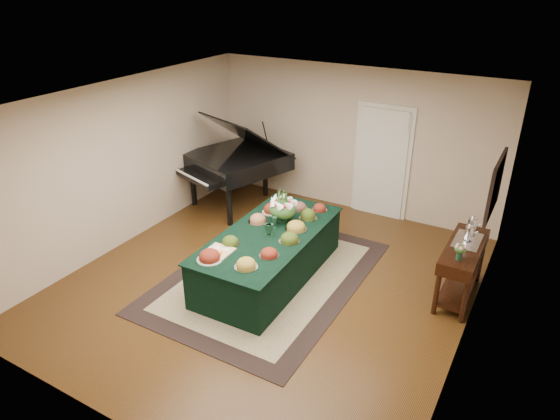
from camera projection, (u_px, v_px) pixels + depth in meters
The scene contains 14 objects.
ground at pixel (270, 281), 7.44m from camera, with size 6.00×6.00×0.00m, color black.
area_rug at pixel (268, 276), 7.54m from camera, with size 2.60×3.64×0.01m.
kitchen_doorway at pixel (382, 163), 9.05m from camera, with size 1.05×0.07×2.10m.
buffet_table at pixel (269, 255), 7.40m from camera, with size 1.29×2.65×0.74m.
food_platters at pixel (272, 228), 7.27m from camera, with size 1.04×2.38×0.12m.
cutting_board at pixel (219, 249), 6.76m from camera, with size 0.36×0.36×0.10m.
green_goblets at pixel (270, 228), 7.21m from camera, with size 0.14×0.32×0.18m.
floral_centerpiece at pixel (283, 206), 7.48m from camera, with size 0.43×0.43×0.43m.
grand_piano at pixel (237, 161), 9.44m from camera, with size 2.02×2.14×1.83m.
wicker_basket at pixel (268, 226), 8.79m from camera, with size 0.35×0.35×0.22m, color olive.
mahogany_sideboard at pixel (463, 257), 6.81m from camera, with size 0.45×1.31×0.83m.
tea_service at pixel (470, 231), 6.86m from camera, with size 0.34×0.58×0.30m.
pink_bouquet at pixel (460, 249), 6.34m from camera, with size 0.18×0.18×0.22m.
wall_painting at pixel (495, 186), 6.23m from camera, with size 0.05×0.95×0.75m.
Camera 1 is at (3.23, -5.34, 4.19)m, focal length 32.00 mm.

